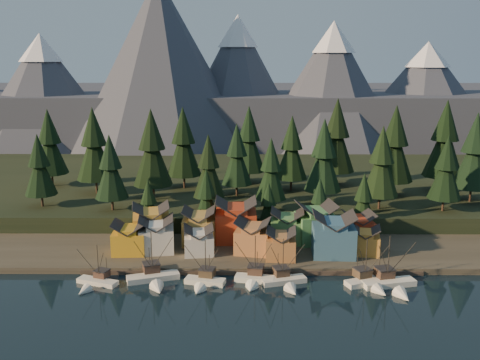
{
  "coord_description": "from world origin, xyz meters",
  "views": [
    {
      "loc": [
        -1.91,
        -101.55,
        49.58
      ],
      "look_at": [
        -2.77,
        30.0,
        19.23
      ],
      "focal_mm": 40.0,
      "sensor_mm": 36.0,
      "label": 1
    }
  ],
  "objects_px": {
    "boat_2": "(204,276)",
    "house_back_1": "(199,225)",
    "boat_6": "(392,279)",
    "house_front_1": "(156,233)",
    "boat_5": "(370,277)",
    "boat_1": "(154,273)",
    "house_back_0": "(151,223)",
    "boat_4": "(286,276)",
    "boat_3": "(254,273)",
    "house_front_0": "(129,237)",
    "boat_0": "(94,278)"
  },
  "relations": [
    {
      "from": "boat_4",
      "to": "house_front_0",
      "type": "height_order",
      "value": "boat_4"
    },
    {
      "from": "house_front_1",
      "to": "boat_4",
      "type": "bearing_deg",
      "value": -36.39
    },
    {
      "from": "house_back_0",
      "to": "house_front_1",
      "type": "bearing_deg",
      "value": -81.34
    },
    {
      "from": "boat_3",
      "to": "house_front_1",
      "type": "height_order",
      "value": "boat_3"
    },
    {
      "from": "boat_2",
      "to": "boat_5",
      "type": "distance_m",
      "value": 36.81
    },
    {
      "from": "boat_2",
      "to": "boat_6",
      "type": "distance_m",
      "value": 41.46
    },
    {
      "from": "house_front_0",
      "to": "house_back_1",
      "type": "height_order",
      "value": "house_back_1"
    },
    {
      "from": "boat_3",
      "to": "boat_1",
      "type": "bearing_deg",
      "value": -170.04
    },
    {
      "from": "boat_4",
      "to": "house_back_0",
      "type": "height_order",
      "value": "house_back_0"
    },
    {
      "from": "boat_2",
      "to": "house_front_0",
      "type": "xyz_separation_m",
      "value": [
        -19.72,
        16.28,
        3.56
      ]
    },
    {
      "from": "boat_0",
      "to": "house_front_1",
      "type": "xyz_separation_m",
      "value": [
        11.08,
        17.9,
        4.36
      ]
    },
    {
      "from": "boat_2",
      "to": "boat_5",
      "type": "bearing_deg",
      "value": 13.0
    },
    {
      "from": "boat_2",
      "to": "boat_5",
      "type": "xyz_separation_m",
      "value": [
        36.81,
        -0.23,
        -0.01
      ]
    },
    {
      "from": "boat_3",
      "to": "boat_6",
      "type": "bearing_deg",
      "value": 5.5
    },
    {
      "from": "house_back_0",
      "to": "house_back_1",
      "type": "height_order",
      "value": "house_back_0"
    },
    {
      "from": "boat_0",
      "to": "boat_3",
      "type": "relative_size",
      "value": 0.87
    },
    {
      "from": "boat_5",
      "to": "house_front_0",
      "type": "distance_m",
      "value": 59.0
    },
    {
      "from": "boat_1",
      "to": "boat_6",
      "type": "relative_size",
      "value": 0.97
    },
    {
      "from": "boat_0",
      "to": "boat_4",
      "type": "relative_size",
      "value": 0.91
    },
    {
      "from": "boat_1",
      "to": "house_front_0",
      "type": "distance_m",
      "value": 17.27
    },
    {
      "from": "boat_2",
      "to": "boat_6",
      "type": "xyz_separation_m",
      "value": [
        41.44,
        -1.34,
        0.08
      ]
    },
    {
      "from": "boat_2",
      "to": "house_back_0",
      "type": "bearing_deg",
      "value": 136.02
    },
    {
      "from": "house_front_0",
      "to": "house_back_1",
      "type": "relative_size",
      "value": 0.89
    },
    {
      "from": "boat_6",
      "to": "house_back_1",
      "type": "relative_size",
      "value": 1.41
    },
    {
      "from": "boat_2",
      "to": "house_front_0",
      "type": "height_order",
      "value": "boat_2"
    },
    {
      "from": "boat_1",
      "to": "boat_2",
      "type": "relative_size",
      "value": 1.15
    },
    {
      "from": "boat_0",
      "to": "boat_6",
      "type": "distance_m",
      "value": 65.67
    },
    {
      "from": "house_front_0",
      "to": "boat_3",
      "type": "bearing_deg",
      "value": -28.32
    },
    {
      "from": "house_back_1",
      "to": "house_front_0",
      "type": "bearing_deg",
      "value": -156.97
    },
    {
      "from": "house_front_1",
      "to": "boat_6",
      "type": "bearing_deg",
      "value": -26.76
    },
    {
      "from": "house_front_1",
      "to": "house_back_0",
      "type": "xyz_separation_m",
      "value": [
        -2.37,
        6.67,
        0.74
      ]
    },
    {
      "from": "boat_1",
      "to": "house_front_0",
      "type": "xyz_separation_m",
      "value": [
        -8.42,
        14.67,
        3.5
      ]
    },
    {
      "from": "house_front_0",
      "to": "boat_2",
      "type": "bearing_deg",
      "value": -42.11
    },
    {
      "from": "boat_4",
      "to": "house_front_1",
      "type": "height_order",
      "value": "house_front_1"
    },
    {
      "from": "boat_4",
      "to": "house_front_0",
      "type": "distance_m",
      "value": 41.34
    },
    {
      "from": "house_front_0",
      "to": "house_front_1",
      "type": "bearing_deg",
      "value": 8.06
    },
    {
      "from": "boat_2",
      "to": "house_back_1",
      "type": "bearing_deg",
      "value": 110.24
    },
    {
      "from": "house_front_0",
      "to": "house_back_0",
      "type": "height_order",
      "value": "house_back_0"
    },
    {
      "from": "boat_6",
      "to": "house_front_0",
      "type": "height_order",
      "value": "boat_6"
    },
    {
      "from": "boat_5",
      "to": "house_front_1",
      "type": "distance_m",
      "value": 53.16
    },
    {
      "from": "boat_5",
      "to": "house_back_1",
      "type": "xyz_separation_m",
      "value": [
        -39.64,
        23.67,
        4.29
      ]
    },
    {
      "from": "house_front_0",
      "to": "house_back_0",
      "type": "bearing_deg",
      "value": 59.4
    },
    {
      "from": "boat_4",
      "to": "house_back_1",
      "type": "xyz_separation_m",
      "value": [
        -21.07,
        23.1,
        4.37
      ]
    },
    {
      "from": "boat_1",
      "to": "boat_6",
      "type": "bearing_deg",
      "value": -22.24
    },
    {
      "from": "boat_5",
      "to": "boat_6",
      "type": "bearing_deg",
      "value": -35.02
    },
    {
      "from": "boat_0",
      "to": "boat_2",
      "type": "bearing_deg",
      "value": 21.24
    },
    {
      "from": "boat_6",
      "to": "house_front_1",
      "type": "relative_size",
      "value": 1.39
    },
    {
      "from": "boat_6",
      "to": "house_front_1",
      "type": "bearing_deg",
      "value": 147.9
    },
    {
      "from": "boat_5",
      "to": "boat_2",
      "type": "bearing_deg",
      "value": 158.12
    },
    {
      "from": "boat_3",
      "to": "boat_4",
      "type": "bearing_deg",
      "value": 2.38
    }
  ]
}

